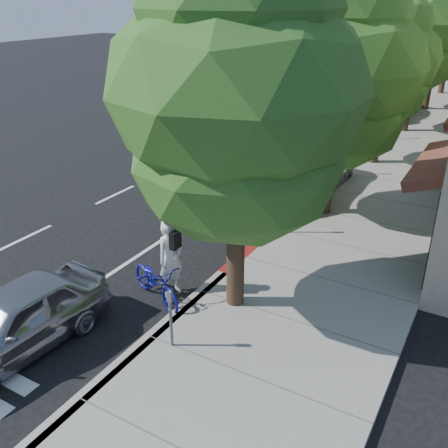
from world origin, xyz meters
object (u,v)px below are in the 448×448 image
Objects in this scene: street_tree_4 at (438,30)px; bicycle at (156,282)px; white_pickup at (392,105)px; near_car_a at (14,321)px; dark_suv_far at (393,90)px; silver_suv at (302,173)px; street_tree_0 at (237,96)px; dark_sedan at (347,128)px; street_tree_3 at (420,25)px; street_tree_1 at (337,70)px; street_tree_2 at (386,60)px; cyclist at (171,258)px.

street_tree_4 is 25.07m from bicycle.
white_pickup reaches higher than near_car_a.
silver_suv is at bearing -84.56° from dark_suv_far.
near_car_a is (-1.70, -24.67, -0.06)m from white_pickup.
street_tree_0 is 1.53× the size of white_pickup.
dark_sedan is at bearing -100.84° from white_pickup.
white_pickup is (0.00, 13.67, 0.00)m from silver_suv.
street_tree_3 reaches higher than dark_sedan.
street_tree_1 is 6.01m from street_tree_2.
white_pickup is at bearing 16.15° from cyclist.
cyclist is 15.13m from dark_sedan.
cyclist is at bearing -171.80° from street_tree_0.
white_pickup is at bearing 93.78° from street_tree_0.
dark_sedan is (-2.06, 14.89, -4.13)m from street_tree_0.
cyclist is (-1.60, -6.23, -3.61)m from street_tree_1.
white_pickup is at bearing 88.96° from silver_suv.
street_tree_1 reaches higher than bicycle.
street_tree_4 reaches higher than silver_suv.
silver_suv is (-1.40, 1.50, -3.82)m from street_tree_1.
bicycle is 0.36× the size of silver_suv.
street_tree_3 is 22.18m from near_car_a.
street_tree_2 is 5.00m from dark_sedan.
cyclist is at bearing -89.41° from dark_sedan.
street_tree_1 is 12.02m from street_tree_3.
bicycle is (-1.73, -12.67, -3.70)m from street_tree_2.
street_tree_1 is at bearing -80.71° from dark_suv_far.
street_tree_4 is 10.14m from dark_sedan.
silver_suv is at bearing 133.03° from street_tree_1.
street_tree_1 is 1.11× the size of street_tree_2.
dark_sedan is at bearing -86.06° from dark_suv_far.
near_car_a is at bearing -108.07° from street_tree_1.
bicycle is (-1.73, -24.67, -4.12)m from street_tree_4.
dark_sedan is 6.31m from white_pickup.
street_tree_3 is at bearing -90.00° from street_tree_4.
near_car_a is (-3.10, -9.50, -3.87)m from street_tree_1.
street_tree_3 is 1.78× the size of dark_suv_far.
street_tree_4 is 17.01m from silver_suv.
dark_suv_far is 1.16× the size of near_car_a.
street_tree_1 is at bearing -78.10° from dark_sedan.
silver_suv is 1.04× the size of white_pickup.
dark_suv_far is (-2.34, 13.52, -3.40)m from street_tree_2.
street_tree_1 is 4.33m from silver_suv.
cyclist is (-1.60, -0.23, -3.86)m from street_tree_0.
white_pickup is 1.09× the size of dark_suv_far.
street_tree_0 is at bearing -82.31° from dark_suv_far.
street_tree_0 is at bearing -90.00° from street_tree_4.
near_car_a is at bearing 177.64° from bicycle.
street_tree_3 is at bearing -70.26° from dark_suv_far.
bicycle is (-1.73, -0.67, -4.31)m from street_tree_0.
dark_sedan is (-2.06, -3.11, -4.50)m from street_tree_3.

